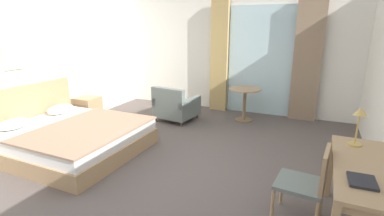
{
  "coord_description": "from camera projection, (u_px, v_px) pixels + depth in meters",
  "views": [
    {
      "loc": [
        1.89,
        -3.26,
        1.99
      ],
      "look_at": [
        0.24,
        0.5,
        0.82
      ],
      "focal_mm": 26.72,
      "sensor_mm": 36.0,
      "label": 1
    }
  ],
  "objects": [
    {
      "name": "balcony_glass_door",
      "position": [
        261.0,
        62.0,
        6.51
      ],
      "size": [
        1.51,
        0.02,
        2.45
      ],
      "primitive_type": "cube",
      "color": "silver",
      "rests_on": "ground"
    },
    {
      "name": "writing_desk",
      "position": [
        364.0,
        175.0,
        2.63
      ],
      "size": [
        0.57,
        1.45,
        0.78
      ],
      "color": "tan",
      "rests_on": "ground"
    },
    {
      "name": "bed",
      "position": [
        70.0,
        136.0,
        4.7
      ],
      "size": [
        2.18,
        1.95,
        1.02
      ],
      "color": "tan",
      "rests_on": "ground"
    },
    {
      "name": "nightstand",
      "position": [
        88.0,
        109.0,
        6.18
      ],
      "size": [
        0.48,
        0.45,
        0.54
      ],
      "color": "tan",
      "rests_on": "ground"
    },
    {
      "name": "wall_back",
      "position": [
        232.0,
        53.0,
        6.81
      ],
      "size": [
        5.83,
        0.12,
        2.79
      ],
      "primitive_type": "cube",
      "color": "white",
      "rests_on": "ground"
    },
    {
      "name": "curtain_panel_left",
      "position": [
        219.0,
        56.0,
        6.77
      ],
      "size": [
        0.41,
        0.1,
        2.62
      ],
      "primitive_type": "cube",
      "color": "tan",
      "rests_on": "ground"
    },
    {
      "name": "framed_picture",
      "position": [
        13.0,
        55.0,
        4.75
      ],
      "size": [
        0.03,
        0.38,
        0.49
      ],
      "color": "beige"
    },
    {
      "name": "closed_book",
      "position": [
        362.0,
        181.0,
        2.31
      ],
      "size": [
        0.21,
        0.25,
        0.02
      ],
      "primitive_type": "cube",
      "rotation": [
        0.0,
        0.0,
        0.02
      ],
      "color": "#232328",
      "rests_on": "writing_desk"
    },
    {
      "name": "desk_chair",
      "position": [
        308.0,
        181.0,
        2.89
      ],
      "size": [
        0.51,
        0.5,
        0.86
      ],
      "color": "slate",
      "rests_on": "ground"
    },
    {
      "name": "desk_lamp",
      "position": [
        359.0,
        118.0,
        2.93
      ],
      "size": [
        0.14,
        0.2,
        0.44
      ],
      "color": "tan",
      "rests_on": "writing_desk"
    },
    {
      "name": "ground",
      "position": [
        163.0,
        172.0,
        4.16
      ],
      "size": [
        6.23,
        7.42,
        0.1
      ],
      "primitive_type": "cube",
      "color": "#564C47"
    },
    {
      "name": "armchair_by_window",
      "position": [
        175.0,
        107.0,
        6.23
      ],
      "size": [
        0.87,
        0.88,
        0.77
      ],
      "color": "slate",
      "rests_on": "ground"
    },
    {
      "name": "round_cafe_table",
      "position": [
        245.0,
        97.0,
        6.17
      ],
      "size": [
        0.68,
        0.68,
        0.72
      ],
      "color": "tan",
      "rests_on": "ground"
    },
    {
      "name": "wall_left",
      "position": [
        14.0,
        63.0,
        4.87
      ],
      "size": [
        0.12,
        7.02,
        2.79
      ],
      "primitive_type": "cube",
      "color": "white",
      "rests_on": "ground"
    },
    {
      "name": "curtain_panel_right",
      "position": [
        307.0,
        60.0,
        6.02
      ],
      "size": [
        0.57,
        0.1,
        2.62
      ],
      "primitive_type": "cube",
      "color": "#897056",
      "rests_on": "ground"
    }
  ]
}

